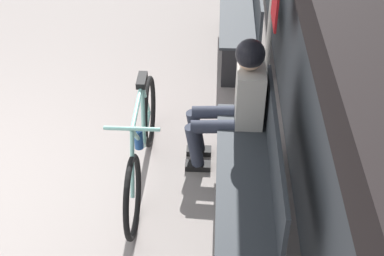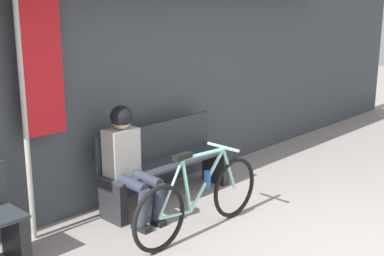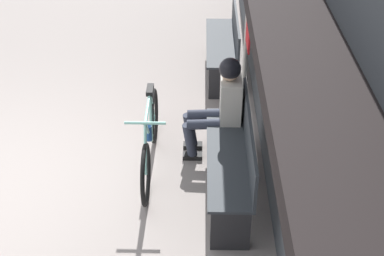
{
  "view_description": "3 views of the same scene",
  "coord_description": "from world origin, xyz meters",
  "px_view_note": "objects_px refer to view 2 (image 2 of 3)",
  "views": [
    {
      "loc": [
        2.83,
        2.1,
        3.08
      ],
      "look_at": [
        -0.39,
        1.94,
        0.62
      ],
      "focal_mm": 50.0,
      "sensor_mm": 36.0,
      "label": 1
    },
    {
      "loc": [
        -4.02,
        -1.76,
        2.33
      ],
      "look_at": [
        -0.08,
        1.99,
        0.91
      ],
      "focal_mm": 50.0,
      "sensor_mm": 36.0,
      "label": 2
    },
    {
      "loc": [
        4.17,
        2.07,
        3.65
      ],
      "look_at": [
        -0.03,
        1.99,
        0.81
      ],
      "focal_mm": 50.0,
      "sensor_mm": 36.0,
      "label": 3
    }
  ],
  "objects_px": {
    "bicycle": "(200,198)",
    "person_seated": "(128,155)",
    "park_bench_near": "(166,164)",
    "banner_pole": "(37,88)"
  },
  "relations": [
    {
      "from": "park_bench_near",
      "to": "person_seated",
      "type": "distance_m",
      "value": 0.7
    },
    {
      "from": "banner_pole",
      "to": "person_seated",
      "type": "bearing_deg",
      "value": -21.73
    },
    {
      "from": "bicycle",
      "to": "person_seated",
      "type": "bearing_deg",
      "value": 109.46
    },
    {
      "from": "bicycle",
      "to": "person_seated",
      "type": "xyz_separation_m",
      "value": [
        -0.27,
        0.75,
        0.34
      ]
    },
    {
      "from": "park_bench_near",
      "to": "banner_pole",
      "type": "distance_m",
      "value": 1.77
    },
    {
      "from": "person_seated",
      "to": "bicycle",
      "type": "bearing_deg",
      "value": -70.54
    },
    {
      "from": "bicycle",
      "to": "person_seated",
      "type": "height_order",
      "value": "person_seated"
    },
    {
      "from": "banner_pole",
      "to": "park_bench_near",
      "type": "bearing_deg",
      "value": -7.82
    },
    {
      "from": "person_seated",
      "to": "banner_pole",
      "type": "relative_size",
      "value": 0.53
    },
    {
      "from": "person_seated",
      "to": "banner_pole",
      "type": "height_order",
      "value": "banner_pole"
    }
  ]
}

